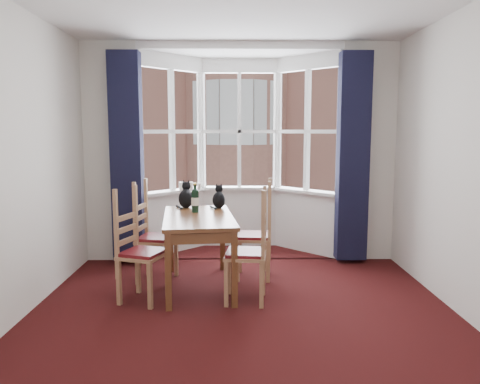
{
  "coord_description": "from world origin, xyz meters",
  "views": [
    {
      "loc": [
        -0.08,
        -3.8,
        1.69
      ],
      "look_at": [
        -0.02,
        1.05,
        1.05
      ],
      "focal_mm": 35.0,
      "sensor_mm": 36.0,
      "label": 1
    }
  ],
  "objects_px": {
    "chair_right_far": "(262,237)",
    "wine_bottle": "(195,200)",
    "candle_extra": "(199,187)",
    "chair_left_far": "(149,239)",
    "chair_left_near": "(135,254)",
    "cat_left": "(186,197)",
    "cat_right": "(219,199)",
    "candle_tall": "(181,186)",
    "candle_short": "(191,186)",
    "dining_table": "(199,225)",
    "chair_right_near": "(255,255)"
  },
  "relations": [
    {
      "from": "chair_right_far",
      "to": "wine_bottle",
      "type": "height_order",
      "value": "wine_bottle"
    },
    {
      "from": "candle_extra",
      "to": "chair_left_far",
      "type": "bearing_deg",
      "value": -110.48
    },
    {
      "from": "chair_left_near",
      "to": "chair_right_far",
      "type": "distance_m",
      "value": 1.48
    },
    {
      "from": "chair_left_near",
      "to": "cat_left",
      "type": "distance_m",
      "value": 1.09
    },
    {
      "from": "cat_right",
      "to": "chair_left_far",
      "type": "bearing_deg",
      "value": -162.68
    },
    {
      "from": "cat_left",
      "to": "cat_right",
      "type": "relative_size",
      "value": 1.13
    },
    {
      "from": "candle_tall",
      "to": "candle_short",
      "type": "xyz_separation_m",
      "value": [
        0.13,
        0.03,
        -0.0
      ]
    },
    {
      "from": "candle_short",
      "to": "candle_extra",
      "type": "bearing_deg",
      "value": 10.24
    },
    {
      "from": "dining_table",
      "to": "chair_left_near",
      "type": "bearing_deg",
      "value": -148.68
    },
    {
      "from": "wine_bottle",
      "to": "candle_short",
      "type": "xyz_separation_m",
      "value": [
        -0.16,
        1.31,
        -0.0
      ]
    },
    {
      "from": "chair_left_near",
      "to": "wine_bottle",
      "type": "bearing_deg",
      "value": 46.43
    },
    {
      "from": "cat_left",
      "to": "candle_short",
      "type": "bearing_deg",
      "value": 91.67
    },
    {
      "from": "dining_table",
      "to": "candle_tall",
      "type": "distance_m",
      "value": 1.55
    },
    {
      "from": "cat_right",
      "to": "wine_bottle",
      "type": "height_order",
      "value": "wine_bottle"
    },
    {
      "from": "cat_right",
      "to": "candle_tall",
      "type": "height_order",
      "value": "cat_right"
    },
    {
      "from": "cat_left",
      "to": "candle_extra",
      "type": "distance_m",
      "value": 1.01
    },
    {
      "from": "candle_tall",
      "to": "candle_short",
      "type": "bearing_deg",
      "value": 12.57
    },
    {
      "from": "chair_right_near",
      "to": "candle_extra",
      "type": "distance_m",
      "value": 2.13
    },
    {
      "from": "chair_left_far",
      "to": "cat_right",
      "type": "bearing_deg",
      "value": 17.32
    },
    {
      "from": "chair_right_near",
      "to": "chair_right_far",
      "type": "height_order",
      "value": "same"
    },
    {
      "from": "chair_left_near",
      "to": "chair_left_far",
      "type": "xyz_separation_m",
      "value": [
        0.02,
        0.64,
        0.0
      ]
    },
    {
      "from": "chair_left_far",
      "to": "chair_left_near",
      "type": "bearing_deg",
      "value": -92.15
    },
    {
      "from": "cat_left",
      "to": "candle_extra",
      "type": "xyz_separation_m",
      "value": [
        0.08,
        1.0,
        0.0
      ]
    },
    {
      "from": "wine_bottle",
      "to": "candle_short",
      "type": "bearing_deg",
      "value": 97.18
    },
    {
      "from": "chair_left_far",
      "to": "chair_right_near",
      "type": "height_order",
      "value": "same"
    },
    {
      "from": "cat_left",
      "to": "chair_right_near",
      "type": "bearing_deg",
      "value": -51.4
    },
    {
      "from": "dining_table",
      "to": "candle_tall",
      "type": "bearing_deg",
      "value": 103.18
    },
    {
      "from": "candle_short",
      "to": "candle_tall",
      "type": "bearing_deg",
      "value": -167.43
    },
    {
      "from": "wine_bottle",
      "to": "chair_right_near",
      "type": "bearing_deg",
      "value": -45.25
    },
    {
      "from": "candle_tall",
      "to": "candle_extra",
      "type": "bearing_deg",
      "value": 11.52
    },
    {
      "from": "chair_right_far",
      "to": "chair_right_near",
      "type": "bearing_deg",
      "value": -98.48
    },
    {
      "from": "cat_left",
      "to": "candle_short",
      "type": "xyz_separation_m",
      "value": [
        -0.03,
        0.98,
        0.01
      ]
    },
    {
      "from": "dining_table",
      "to": "chair_right_far",
      "type": "xyz_separation_m",
      "value": [
        0.7,
        0.34,
        -0.21
      ]
    },
    {
      "from": "cat_right",
      "to": "chair_right_far",
      "type": "bearing_deg",
      "value": -19.47
    },
    {
      "from": "cat_left",
      "to": "candle_tall",
      "type": "bearing_deg",
      "value": 99.71
    },
    {
      "from": "chair_left_near",
      "to": "chair_right_near",
      "type": "bearing_deg",
      "value": -2.67
    },
    {
      "from": "cat_left",
      "to": "wine_bottle",
      "type": "height_order",
      "value": "wine_bottle"
    },
    {
      "from": "dining_table",
      "to": "chair_left_near",
      "type": "distance_m",
      "value": 0.74
    },
    {
      "from": "chair_right_near",
      "to": "candle_tall",
      "type": "distance_m",
      "value": 2.18
    },
    {
      "from": "candle_short",
      "to": "chair_left_far",
      "type": "bearing_deg",
      "value": -106.25
    },
    {
      "from": "candle_tall",
      "to": "candle_extra",
      "type": "height_order",
      "value": "candle_tall"
    },
    {
      "from": "chair_right_far",
      "to": "dining_table",
      "type": "bearing_deg",
      "value": -154.28
    },
    {
      "from": "dining_table",
      "to": "cat_left",
      "type": "relative_size",
      "value": 4.34
    },
    {
      "from": "cat_left",
      "to": "candle_tall",
      "type": "relative_size",
      "value": 2.87
    },
    {
      "from": "candle_extra",
      "to": "candle_short",
      "type": "bearing_deg",
      "value": -169.76
    },
    {
      "from": "chair_right_near",
      "to": "chair_left_far",
      "type": "bearing_deg",
      "value": 149.37
    },
    {
      "from": "cat_right",
      "to": "candle_extra",
      "type": "relative_size",
      "value": 3.1
    },
    {
      "from": "dining_table",
      "to": "chair_right_far",
      "type": "relative_size",
      "value": 1.55
    },
    {
      "from": "candle_short",
      "to": "wine_bottle",
      "type": "bearing_deg",
      "value": -82.82
    },
    {
      "from": "chair_left_far",
      "to": "dining_table",
      "type": "bearing_deg",
      "value": -24.55
    }
  ]
}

